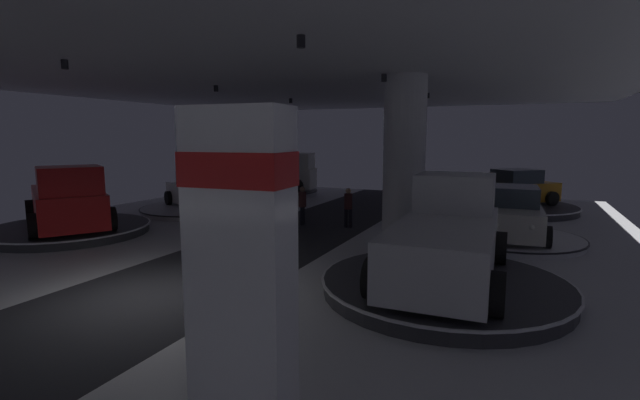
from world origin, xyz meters
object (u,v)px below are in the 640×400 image
(visitor_walking_far, at_px, (302,203))
(brand_sign_pylon, at_px, (241,285))
(display_car_deep_right, at_px, (514,189))
(display_car_far_right, at_px, (512,214))
(column_right, at_px, (404,164))
(display_platform_mid_right, at_px, (443,285))
(display_car_far_left, at_px, (198,191))
(display_platform_deep_right, at_px, (512,207))
(display_platform_mid_left, at_px, (70,229))
(pickup_truck_mid_right, at_px, (447,237))
(display_platform_far_left, at_px, (198,209))
(display_platform_deep_left, at_px, (272,192))
(pickup_truck_mid_left, at_px, (68,202))
(display_platform_far_right, at_px, (511,238))
(visitor_walking_near, at_px, (348,205))
(pickup_truck_deep_left, at_px, (277,175))

(visitor_walking_far, bearing_deg, brand_sign_pylon, -66.22)
(display_car_deep_right, xyz_separation_m, display_car_far_right, (0.09, -7.10, -0.11))
(column_right, bearing_deg, display_car_deep_right, 71.96)
(display_car_far_right, distance_m, display_platform_mid_right, 6.45)
(display_car_far_left, xyz_separation_m, visitor_walking_far, (6.04, -0.81, -0.11))
(display_platform_deep_right, bearing_deg, display_car_far_right, -89.07)
(display_platform_mid_left, bearing_deg, pickup_truck_mid_right, -2.03)
(display_platform_far_left, bearing_deg, display_platform_deep_left, 89.50)
(display_platform_deep_right, distance_m, display_car_far_right, 7.13)
(brand_sign_pylon, distance_m, display_car_far_right, 12.98)
(display_platform_deep_right, height_order, display_platform_far_left, display_platform_deep_right)
(column_right, relative_size, pickup_truck_mid_left, 0.98)
(display_platform_far_right, xyz_separation_m, visitor_walking_near, (-6.04, 0.04, 0.78))
(display_platform_mid_left, bearing_deg, display_car_far_left, 80.07)
(pickup_truck_mid_left, bearing_deg, display_platform_far_right, 20.76)
(display_platform_far_left, bearing_deg, display_platform_far_right, -2.58)
(display_car_deep_right, bearing_deg, display_platform_deep_right, -135.65)
(column_right, xyz_separation_m, visitor_walking_far, (-4.75, 2.26, -1.84))
(display_platform_deep_right, height_order, display_car_far_left, display_car_far_left)
(visitor_walking_far, bearing_deg, display_platform_mid_right, -42.21)
(display_platform_mid_left, xyz_separation_m, pickup_truck_mid_left, (0.27, -0.17, 1.08))
(display_platform_far_left, relative_size, visitor_walking_near, 3.40)
(visitor_walking_near, bearing_deg, pickup_truck_mid_right, -51.54)
(display_car_far_left, bearing_deg, brand_sign_pylon, -49.04)
(column_right, xyz_separation_m, visitor_walking_near, (-2.82, 2.50, -1.84))
(display_platform_deep_left, distance_m, pickup_truck_deep_left, 1.12)
(display_platform_deep_right, height_order, display_platform_mid_right, display_platform_mid_right)
(pickup_truck_mid_left, distance_m, pickup_truck_mid_right, 13.49)
(pickup_truck_mid_right, bearing_deg, display_platform_mid_right, -88.40)
(display_platform_deep_right, bearing_deg, display_platform_far_right, -89.06)
(column_right, xyz_separation_m, display_platform_far_left, (-10.81, 3.08, -2.61))
(display_car_deep_right, distance_m, display_car_far_right, 7.10)
(display_car_deep_right, xyz_separation_m, display_platform_far_right, (0.09, -7.13, -0.97))
(visitor_walking_near, relative_size, visitor_walking_far, 1.00)
(display_car_far_right, height_order, display_platform_deep_left, display_car_far_right)
(display_car_far_left, bearing_deg, pickup_truck_mid_right, -27.23)
(display_platform_mid_left, distance_m, pickup_truck_deep_left, 13.20)
(column_right, xyz_separation_m, pickup_truck_mid_left, (-11.57, -3.15, -1.48))
(display_car_deep_right, relative_size, display_platform_mid_right, 0.75)
(display_car_far_left, bearing_deg, column_right, -15.88)
(display_car_far_left, height_order, visitor_walking_near, display_car_far_left)
(display_platform_deep_right, height_order, display_platform_deep_left, display_platform_deep_right)
(display_platform_deep_right, xyz_separation_m, display_car_deep_right, (0.02, 0.02, 0.91))
(display_platform_far_right, height_order, pickup_truck_deep_left, pickup_truck_deep_left)
(display_platform_deep_right, distance_m, pickup_truck_mid_right, 13.13)
(display_platform_mid_left, height_order, display_car_deep_right, display_car_deep_right)
(column_right, xyz_separation_m, brand_sign_pylon, (0.75, -10.22, -0.71))
(pickup_truck_deep_left, bearing_deg, visitor_walking_far, -54.02)
(display_platform_mid_left, height_order, display_platform_far_right, display_platform_mid_left)
(display_car_far_left, relative_size, pickup_truck_mid_right, 0.85)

